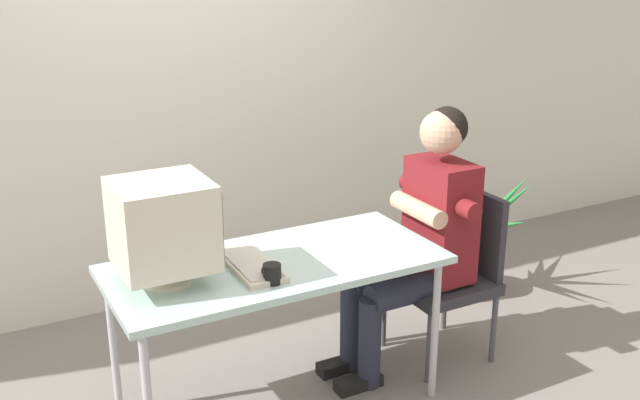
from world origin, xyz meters
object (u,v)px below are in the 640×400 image
Objects in this scene: crt_monitor at (164,225)px; desk_mug at (272,273)px; keyboard at (250,264)px; office_chair at (452,267)px; person_seated at (422,231)px; potted_plant at (476,243)px; desk at (276,272)px.

desk_mug is at bearing -29.18° from crt_monitor.
keyboard is 0.19m from desk_mug.
office_chair is at bearing 11.12° from desk_mug.
desk_mug is at bearing -84.65° from keyboard.
crt_monitor is 0.48m from desk_mug.
person_seated is (0.94, 0.04, -0.03)m from keyboard.
potted_plant is (0.79, 0.50, -0.40)m from person_seated.
desk_mug is (-0.11, -0.20, 0.09)m from desk.
person_seated is 15.26× the size of desk_mug.
crt_monitor is at bearing -179.60° from person_seated.
potted_plant is (2.09, 0.51, -0.66)m from crt_monitor.
office_chair reaches higher than desk_mug.
desk_mug is at bearing -157.05° from potted_plant.
office_chair is 1.07× the size of potted_plant.
potted_plant reaches higher than keyboard.
desk_mug is at bearing -168.88° from office_chair.
desk is 1.11× the size of person_seated.
crt_monitor is 0.43m from keyboard.
keyboard is at bearing -4.10° from crt_monitor.
crt_monitor is at bearing 150.82° from desk_mug.
desk is 0.81m from person_seated.
desk is 0.25m from desk_mug.
person_seated is at bearing 0.40° from crt_monitor.
desk_mug reaches higher than potted_plant.
person_seated reaches higher than desk_mug.
crt_monitor reaches higher than potted_plant.
crt_monitor reaches higher than desk.
potted_plant is (0.59, 0.50, -0.16)m from office_chair.
crt_monitor is at bearing -166.20° from potted_plant.
office_chair is 0.66× the size of person_seated.
keyboard is at bearing 95.35° from desk_mug.
desk is at bearing -178.43° from person_seated.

